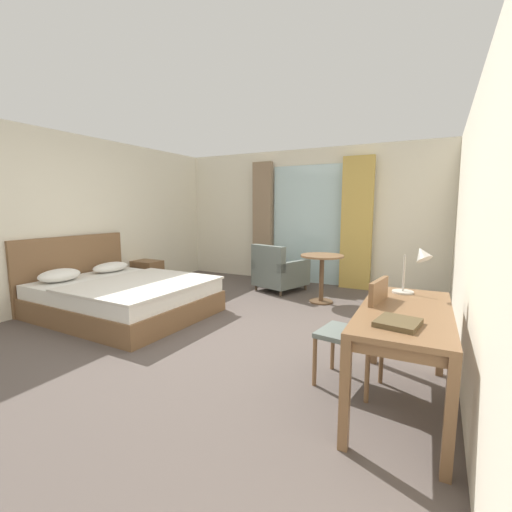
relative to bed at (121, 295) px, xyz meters
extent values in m
cube|color=#564C47|center=(1.50, -0.12, -0.32)|extent=(5.81, 7.24, 0.10)
cube|color=silver|center=(1.50, 3.25, 1.02)|extent=(5.41, 0.12, 2.57)
cube|color=silver|center=(-1.15, -0.12, 1.02)|extent=(0.12, 6.84, 2.57)
cube|color=silver|center=(4.14, -0.12, 1.02)|extent=(0.12, 6.84, 2.57)
cube|color=silver|center=(1.60, 3.17, 0.87)|extent=(1.44, 0.02, 2.26)
cube|color=#897056|center=(0.66, 3.07, 0.92)|extent=(0.41, 0.10, 2.36)
cube|color=tan|center=(2.54, 3.07, 0.92)|extent=(0.54, 0.10, 2.36)
cube|color=brown|center=(0.08, 0.00, -0.12)|extent=(2.21, 1.77, 0.28)
cube|color=white|center=(0.08, 0.00, 0.11)|extent=(2.14, 1.72, 0.18)
cube|color=brown|center=(-1.04, 0.02, 0.26)|extent=(0.10, 1.76, 1.04)
cube|color=silver|center=(0.43, -0.01, 0.21)|extent=(1.47, 1.74, 0.03)
ellipsoid|color=white|center=(-0.71, -0.40, 0.28)|extent=(0.39, 0.57, 0.17)
ellipsoid|color=white|center=(-0.70, 0.43, 0.27)|extent=(0.34, 0.60, 0.15)
cube|color=brown|center=(-0.85, 1.35, -0.01)|extent=(0.52, 0.37, 0.50)
cube|color=brown|center=(-0.85, 1.16, 0.09)|extent=(0.44, 0.01, 0.12)
cube|color=brown|center=(3.68, -0.63, 0.46)|extent=(0.65, 1.41, 0.04)
cube|color=brown|center=(3.68, -0.63, 0.41)|extent=(0.60, 1.34, 0.08)
cube|color=brown|center=(3.97, -1.29, 0.09)|extent=(0.06, 0.06, 0.71)
cube|color=brown|center=(3.94, 0.05, 0.09)|extent=(0.06, 0.06, 0.71)
cube|color=brown|center=(3.41, -1.30, 0.09)|extent=(0.06, 0.06, 0.71)
cube|color=brown|center=(3.38, 0.03, 0.09)|extent=(0.06, 0.06, 0.71)
cube|color=slate|center=(3.25, -0.49, 0.17)|extent=(0.53, 0.47, 0.04)
cube|color=brown|center=(3.47, -0.52, 0.42)|extent=(0.09, 0.39, 0.47)
cylinder|color=brown|center=(3.06, -0.28, -0.06)|extent=(0.04, 0.04, 0.41)
cylinder|color=brown|center=(3.01, -0.64, -0.06)|extent=(0.04, 0.04, 0.41)
cylinder|color=brown|center=(3.49, -0.34, -0.06)|extent=(0.04, 0.04, 0.41)
cylinder|color=brown|center=(3.44, -0.70, -0.06)|extent=(0.04, 0.04, 0.41)
cylinder|color=#B7B2A8|center=(3.61, -0.11, 0.49)|extent=(0.18, 0.18, 0.02)
cylinder|color=#B7B2A8|center=(3.61, -0.11, 0.65)|extent=(0.02, 0.02, 0.31)
cone|color=#B7B2A8|center=(3.74, -0.21, 0.84)|extent=(0.18, 0.16, 0.18)
cube|color=brown|center=(3.66, -1.02, 0.50)|extent=(0.28, 0.30, 0.03)
cube|color=slate|center=(1.41, 2.31, -0.02)|extent=(0.91, 0.97, 0.30)
cube|color=slate|center=(1.31, 1.99, 0.35)|extent=(0.71, 0.33, 0.43)
cube|color=slate|center=(1.70, 2.22, 0.21)|extent=(0.34, 0.78, 0.16)
cube|color=slate|center=(1.12, 2.41, 0.21)|extent=(0.34, 0.78, 0.16)
cylinder|color=#4C3D2D|center=(1.79, 2.54, -0.22)|extent=(0.04, 0.04, 0.10)
cylinder|color=#4C3D2D|center=(1.23, 2.72, -0.22)|extent=(0.04, 0.04, 0.10)
cylinder|color=#4C3D2D|center=(1.58, 1.90, -0.22)|extent=(0.04, 0.04, 0.10)
cylinder|color=#4C3D2D|center=(1.03, 2.09, -0.22)|extent=(0.04, 0.04, 0.10)
cylinder|color=brown|center=(2.29, 1.87, 0.47)|extent=(0.66, 0.66, 0.03)
cylinder|color=brown|center=(2.29, 1.87, 0.09)|extent=(0.07, 0.07, 0.72)
cylinder|color=brown|center=(2.29, 1.87, -0.25)|extent=(0.36, 0.36, 0.02)
camera|label=1|loc=(3.85, -3.29, 1.22)|focal=24.43mm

